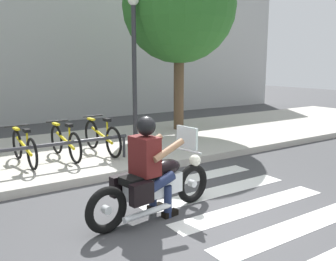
{
  "coord_description": "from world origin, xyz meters",
  "views": [
    {
      "loc": [
        -2.89,
        -3.63,
        2.11
      ],
      "look_at": [
        1.01,
        2.23,
        0.82
      ],
      "focal_mm": 39.64,
      "sensor_mm": 36.0,
      "label": 1
    }
  ],
  "objects": [
    {
      "name": "crosswalk_stripe_1",
      "position": [
        1.02,
        -0.8,
        0.0
      ],
      "size": [
        2.8,
        0.4,
        0.01
      ],
      "primitive_type": "cube",
      "color": "white",
      "rests_on": "ground"
    },
    {
      "name": "bicycle_4",
      "position": [
        -0.52,
        3.75,
        0.5
      ],
      "size": [
        0.48,
        1.64,
        0.76
      ],
      "color": "black",
      "rests_on": "sidewalk"
    },
    {
      "name": "bicycle_3",
      "position": [
        -1.33,
        3.75,
        0.49
      ],
      "size": [
        0.48,
        1.61,
        0.74
      ],
      "color": "black",
      "rests_on": "sidewalk"
    },
    {
      "name": "bike_rack",
      "position": [
        -1.74,
        3.19,
        0.57
      ],
      "size": [
        4.66,
        0.07,
        0.49
      ],
      "color": "#333338",
      "rests_on": "sidewalk"
    },
    {
      "name": "building_backdrop",
      "position": [
        0.0,
        10.22,
        3.34
      ],
      "size": [
        24.0,
        1.2,
        6.69
      ],
      "primitive_type": "cube",
      "color": "#AFAFAF",
      "rests_on": "ground"
    },
    {
      "name": "crosswalk_stripe_4",
      "position": [
        1.02,
        1.6,
        0.0
      ],
      "size": [
        2.8,
        0.4,
        0.01
      ],
      "primitive_type": "cube",
      "color": "white",
      "rests_on": "ground"
    },
    {
      "name": "crosswalk_stripe_2",
      "position": [
        1.02,
        0.0,
        0.0
      ],
      "size": [
        2.8,
        0.4,
        0.01
      ],
      "primitive_type": "cube",
      "color": "white",
      "rests_on": "ground"
    },
    {
      "name": "motorcycle",
      "position": [
        -0.34,
        0.54,
        0.45
      ],
      "size": [
        2.13,
        0.76,
        1.19
      ],
      "color": "black",
      "rests_on": "ground"
    },
    {
      "name": "street_lamp",
      "position": [
        1.76,
        4.92,
        2.33
      ],
      "size": [
        0.28,
        0.28,
        3.79
      ],
      "color": "#2D2D33",
      "rests_on": "ground"
    },
    {
      "name": "tree_near_rack",
      "position": [
        3.45,
        5.32,
        3.68
      ],
      "size": [
        3.24,
        3.24,
        5.32
      ],
      "color": "brown",
      "rests_on": "ground"
    },
    {
      "name": "sidewalk",
      "position": [
        0.0,
        4.52,
        0.07
      ],
      "size": [
        24.0,
        4.4,
        0.15
      ],
      "primitive_type": "cube",
      "color": "#B7B2A8",
      "rests_on": "ground"
    },
    {
      "name": "ground_plane",
      "position": [
        0.0,
        0.0,
        0.0
      ],
      "size": [
        48.0,
        48.0,
        0.0
      ],
      "primitive_type": "plane",
      "color": "#424244"
    },
    {
      "name": "bicycle_5",
      "position": [
        0.29,
        3.75,
        0.51
      ],
      "size": [
        0.48,
        1.71,
        0.8
      ],
      "color": "black",
      "rests_on": "sidewalk"
    },
    {
      "name": "rider",
      "position": [
        -0.42,
        0.53,
        0.81
      ],
      "size": [
        0.68,
        0.6,
        1.42
      ],
      "color": "#591919",
      "rests_on": "ground"
    },
    {
      "name": "crosswalk_stripe_3",
      "position": [
        1.02,
        0.8,
        0.0
      ],
      "size": [
        2.8,
        0.4,
        0.01
      ],
      "primitive_type": "cube",
      "color": "white",
      "rests_on": "ground"
    }
  ]
}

